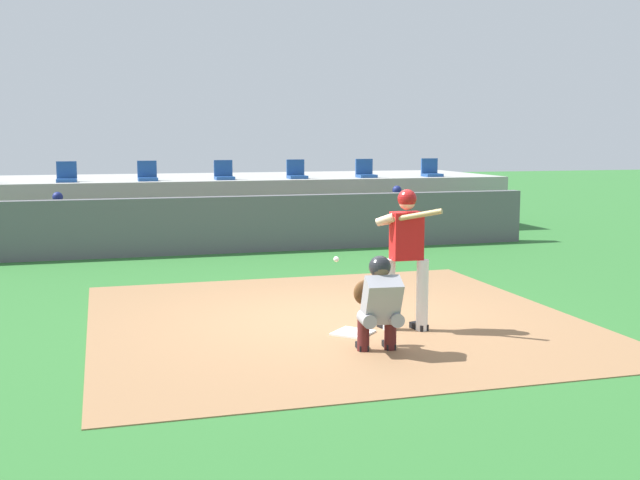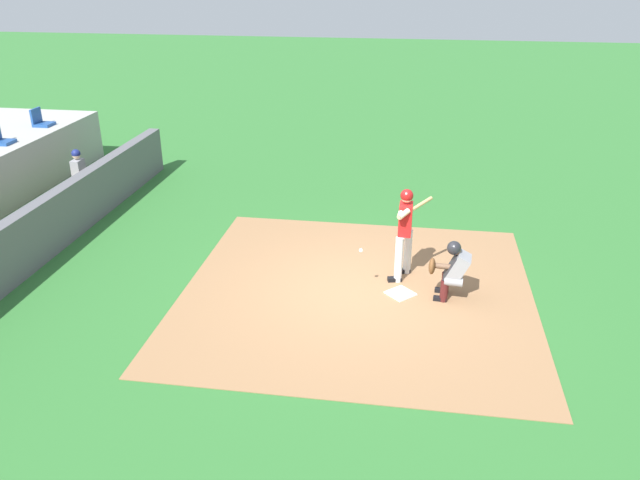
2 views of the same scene
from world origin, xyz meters
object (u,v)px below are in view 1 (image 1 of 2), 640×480
Objects in this scene: dugout_player_0 at (58,222)px; stadium_seat_4 at (297,173)px; stadium_seat_2 at (147,175)px; home_plate at (353,333)px; batter_at_plate at (406,250)px; dugout_player_1 at (399,212)px; stadium_seat_6 at (431,171)px; stadium_seat_1 at (67,176)px; stadium_seat_5 at (365,172)px; catcher_crouched at (379,301)px; stadium_seat_3 at (224,174)px.

stadium_seat_4 reaches higher than dugout_player_0.
stadium_seat_2 is 3.71m from stadium_seat_4.
dugout_player_0 is 2.97m from stadium_seat_2.
stadium_seat_2 reaches higher than home_plate.
batter_at_plate is 1.39× the size of dugout_player_1.
stadium_seat_2 is (-5.70, 2.03, 0.86)m from dugout_player_1.
stadium_seat_4 is (1.17, 10.18, 0.50)m from batter_at_plate.
stadium_seat_2 is 1.00× the size of stadium_seat_6.
dugout_player_0 is at bearing -160.35° from stadium_seat_4.
stadium_seat_5 is at bearing 0.00° from stadium_seat_1.
home_plate is at bearing -118.69° from stadium_seat_6.
stadium_seat_4 is 1.00× the size of stadium_seat_5.
stadium_seat_2 reaches higher than dugout_player_1.
batter_at_plate reaches higher than home_plate.
stadium_seat_2 is (1.98, 2.03, 0.86)m from dugout_player_0.
stadium_seat_4 is (-1.99, 2.03, 0.86)m from dugout_player_1.
stadium_seat_5 is at bearing 71.48° from catcher_crouched.
catcher_crouched is 11.70m from stadium_seat_1.
stadium_seat_6 reaches higher than catcher_crouched.
stadium_seat_2 is (-1.86, 10.18, 1.51)m from home_plate.
stadium_seat_1 is 5.57m from stadium_seat_4.
stadium_seat_5 is (1.86, 0.00, 0.00)m from stadium_seat_4.
catcher_crouched is at bearing -66.86° from dugout_player_0.
stadium_seat_2 and stadium_seat_5 have the same top height.
catcher_crouched is at bearing -127.85° from batter_at_plate.
dugout_player_0 is at bearing -134.28° from stadium_seat_2.
dugout_player_0 is at bearing -167.80° from stadium_seat_6.
dugout_player_0 is 2.71× the size of stadium_seat_2.
home_plate is 9.03m from dugout_player_1.
batter_at_plate is 3.76× the size of stadium_seat_3.
stadium_seat_6 is at bearing 0.00° from stadium_seat_2.
batter_at_plate is 11.10m from stadium_seat_1.
batter_at_plate is 8.74m from dugout_player_1.
stadium_seat_1 reaches higher than dugout_player_0.
stadium_seat_5 reaches higher than dugout_player_0.
stadium_seat_1 is 1.00× the size of stadium_seat_2.
dugout_player_0 reaches higher than home_plate.
stadium_seat_5 is at bearing 180.00° from stadium_seat_6.
stadium_seat_1 is (0.13, 2.03, 0.86)m from dugout_player_0.
dugout_player_0 is 2.71× the size of stadium_seat_4.
stadium_seat_2 reaches higher than dugout_player_0.
batter_at_plate is at bearing -115.62° from stadium_seat_6.
stadium_seat_6 is (9.41, 2.03, 0.86)m from dugout_player_0.
stadium_seat_3 is (0.00, 10.18, 1.51)m from home_plate.
stadium_seat_3 reaches higher than dugout_player_0.
stadium_seat_6 is at bearing 61.31° from home_plate.
catcher_crouched is at bearing -71.37° from stadium_seat_1.
stadium_seat_4 is 3.71m from stadium_seat_6.
stadium_seat_1 reaches higher than catcher_crouched.
dugout_player_1 is at bearing 0.00° from dugout_player_0.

